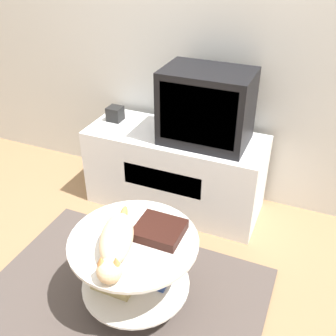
# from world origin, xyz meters

# --- Properties ---
(ground_plane) EXTENTS (12.00, 12.00, 0.00)m
(ground_plane) POSITION_xyz_m (0.00, 0.00, 0.00)
(ground_plane) COLOR #93704C
(wall_back) EXTENTS (8.00, 0.05, 2.60)m
(wall_back) POSITION_xyz_m (0.00, 1.32, 1.30)
(wall_back) COLOR silver
(wall_back) RESTS_ON ground_plane
(rug) EXTENTS (1.54, 1.17, 0.02)m
(rug) POSITION_xyz_m (0.00, 0.00, 0.01)
(rug) COLOR #4C423D
(rug) RESTS_ON ground_plane
(tv_stand) EXTENTS (1.25, 0.48, 0.58)m
(tv_stand) POSITION_xyz_m (-0.07, 0.99, 0.29)
(tv_stand) COLOR white
(tv_stand) RESTS_ON ground_plane
(tv) EXTENTS (0.56, 0.38, 0.48)m
(tv) POSITION_xyz_m (0.14, 0.99, 0.82)
(tv) COLOR black
(tv) RESTS_ON tv_stand
(speaker) EXTENTS (0.10, 0.10, 0.10)m
(speaker) POSITION_xyz_m (-0.56, 1.03, 0.63)
(speaker) COLOR black
(speaker) RESTS_ON tv_stand
(coffee_table) EXTENTS (0.66, 0.66, 0.45)m
(coffee_table) POSITION_xyz_m (0.08, 0.04, 0.31)
(coffee_table) COLOR #B2B2B7
(coffee_table) RESTS_ON rug
(dvd_box) EXTENTS (0.24, 0.21, 0.05)m
(dvd_box) POSITION_xyz_m (0.19, 0.14, 0.50)
(dvd_box) COLOR black
(dvd_box) RESTS_ON coffee_table
(cat) EXTENTS (0.27, 0.53, 0.14)m
(cat) POSITION_xyz_m (0.05, -0.06, 0.53)
(cat) COLOR beige
(cat) RESTS_ON coffee_table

